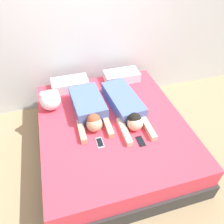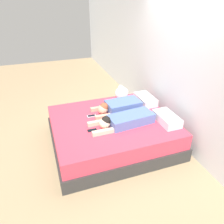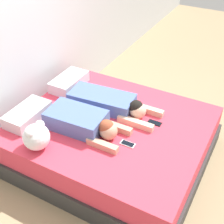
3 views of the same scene
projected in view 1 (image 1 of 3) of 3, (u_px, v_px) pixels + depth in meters
The scene contains 10 objects.
ground_plane at pixel (112, 147), 3.12m from camera, with size 12.00×12.00×0.00m, color #9E8460.
wall_back at pixel (89, 25), 3.13m from camera, with size 12.00×0.06×2.60m.
bed at pixel (112, 135), 2.95m from camera, with size 1.86×2.13×0.51m.
pillow_head_left at pixel (70, 84), 3.27m from camera, with size 0.54×0.29×0.14m.
pillow_head_right at pixel (122, 76), 3.43m from camera, with size 0.54×0.29×0.14m.
person_left at pixel (89, 108), 2.82m from camera, with size 0.41×0.92×0.22m.
person_right at pixel (126, 106), 2.87m from camera, with size 0.42×1.12×0.22m.
cell_phone_left at pixel (100, 143), 2.50m from camera, with size 0.07×0.15×0.01m.
cell_phone_right at pixel (141, 141), 2.52m from camera, with size 0.07×0.15×0.01m.
plush_toy at pixel (50, 100), 2.87m from camera, with size 0.27×0.27×0.29m.
Camera 1 is at (-0.55, -1.92, 2.44)m, focal length 35.00 mm.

